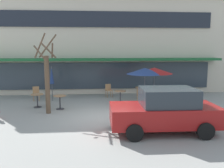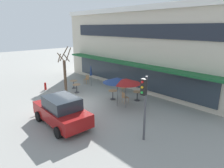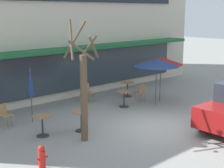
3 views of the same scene
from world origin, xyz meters
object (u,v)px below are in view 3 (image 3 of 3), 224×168
Objects in this scene: fire_hydrant at (42,157)px; patio_umbrella_cream_folded at (157,62)px; cafe_chair_1 at (141,91)px; cafe_table_by_tree at (124,96)px; cafe_table_streetside at (42,122)px; cafe_chair_2 at (89,91)px; street_tree at (83,89)px; cafe_table_near_wall at (81,118)px; patio_umbrella_green_folded at (161,61)px; patio_umbrella_corner_open at (30,82)px; cafe_chair_0 at (4,113)px; cafe_table_mid_patio at (128,87)px.

patio_umbrella_cream_folded is at bearing 15.98° from fire_hydrant.
patio_umbrella_cream_folded is 2.47× the size of cafe_chair_1.
cafe_chair_1 is at bearing 3.85° from cafe_table_by_tree.
cafe_chair_2 is at bearing 31.39° from cafe_table_streetside.
cafe_table_by_tree is at bearing 26.88° from street_tree.
cafe_table_near_wall is 0.85× the size of cafe_chair_1.
patio_umbrella_green_folded is 6.36m from patio_umbrella_corner_open.
patio_umbrella_corner_open is at bearing 162.73° from patio_umbrella_cream_folded.
cafe_table_streetside is 0.85× the size of cafe_chair_1.
patio_umbrella_green_folded is (1.94, -0.52, 1.51)m from cafe_table_by_tree.
street_tree is at bearing -57.39° from cafe_table_streetside.
cafe_table_mid_patio is at bearing 0.74° from cafe_chair_0.
cafe_table_near_wall is 1.00× the size of cafe_table_mid_patio.
patio_umbrella_cream_folded is 2.47× the size of cafe_chair_0.
cafe_table_mid_patio is 1.08× the size of fire_hydrant.
cafe_table_mid_patio is at bearing 2.93° from patio_umbrella_corner_open.
cafe_table_mid_patio is (4.96, 2.47, 0.00)m from cafe_table_near_wall.
street_tree reaches higher than cafe_table_by_tree.
patio_umbrella_cream_folded is at bearing -95.03° from cafe_table_mid_patio.
cafe_table_near_wall is at bearing -52.51° from cafe_chair_0.
patio_umbrella_corner_open is at bearing -177.07° from cafe_table_mid_patio.
cafe_chair_0 is 6.61m from cafe_chair_1.
cafe_table_streetside is at bearing 158.73° from cafe_table_near_wall.
cafe_table_near_wall is at bearing -160.60° from cafe_table_by_tree.
cafe_table_near_wall and cafe_table_streetside have the same top height.
cafe_table_streetside and cafe_table_mid_patio have the same top height.
cafe_table_by_tree is at bearing -12.47° from cafe_chair_0.
street_tree reaches higher than cafe_chair_1.
patio_umbrella_corner_open reaches higher than cafe_table_near_wall.
patio_umbrella_green_folded is at bearing -15.12° from cafe_table_by_tree.
cafe_chair_0 is 4.19m from fire_hydrant.
patio_umbrella_cream_folded reaches higher than cafe_chair_1.
cafe_table_near_wall is 0.19× the size of street_tree.
patio_umbrella_cream_folded is at bearing -53.85° from cafe_chair_2.
cafe_table_near_wall is 4.21m from cafe_chair_2.
cafe_chair_1 is at bearing -9.15° from patio_umbrella_corner_open.
cafe_table_near_wall reaches higher than fire_hydrant.
cafe_chair_1 reaches higher than cafe_table_streetside.
patio_umbrella_corner_open reaches higher than cafe_table_by_tree.
cafe_table_by_tree is 1.95m from cafe_chair_2.
cafe_chair_2 reaches higher than fire_hydrant.
cafe_table_streetside is 1.94m from cafe_chair_0.
cafe_chair_2 is at bearing 107.58° from cafe_table_by_tree.
patio_umbrella_cream_folded is 7.99m from fire_hydrant.
cafe_table_near_wall is 1.43m from cafe_table_streetside.
patio_umbrella_corner_open reaches higher than cafe_table_mid_patio.
patio_umbrella_cream_folded is (1.33, -0.76, 1.51)m from cafe_table_by_tree.
cafe_table_streetside is at bearing -108.49° from patio_umbrella_corner_open.
street_tree is (0.28, -2.97, 0.18)m from patio_umbrella_corner_open.
cafe_table_streetside and cafe_table_by_tree have the same top height.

